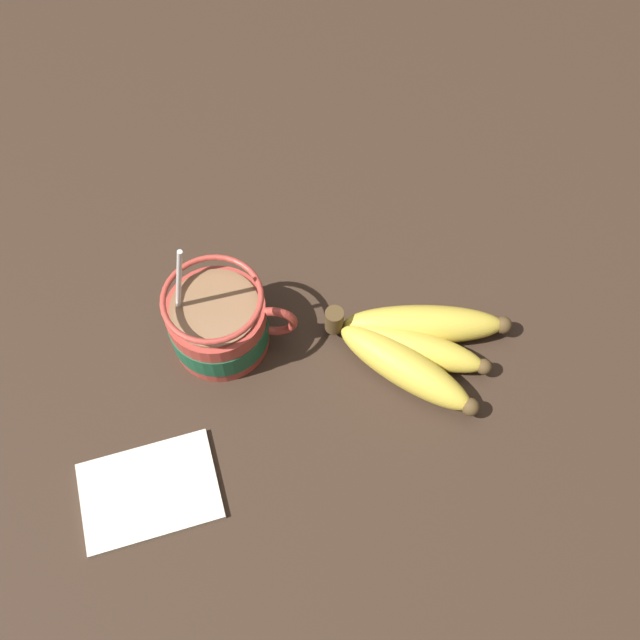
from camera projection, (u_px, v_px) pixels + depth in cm
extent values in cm
cube|color=#332319|center=(278.00, 321.00, 80.35)|extent=(129.72, 129.72, 3.64)
cylinder|color=#B23D33|center=(219.00, 324.00, 74.25)|extent=(10.22, 10.22, 6.73)
cylinder|color=#195638|center=(219.00, 326.00, 74.53)|extent=(10.42, 10.42, 3.05)
torus|color=#B23D33|center=(275.00, 322.00, 73.28)|extent=(5.08, 0.90, 5.08)
cylinder|color=#846042|center=(214.00, 308.00, 71.21)|extent=(9.02, 9.02, 0.40)
torus|color=#B23D33|center=(212.00, 298.00, 69.57)|extent=(10.22, 10.22, 0.60)
cylinder|color=silver|center=(178.00, 295.00, 69.30)|extent=(3.36, 0.50, 15.25)
ellipsoid|color=silver|center=(204.00, 332.00, 75.91)|extent=(3.00, 2.00, 0.80)
cylinder|color=#4C381E|center=(334.00, 320.00, 75.00)|extent=(2.00, 2.00, 3.00)
ellipsoid|color=gold|center=(404.00, 367.00, 73.32)|extent=(15.29, 11.88, 4.13)
sphere|color=#4C381E|center=(470.00, 407.00, 71.18)|extent=(1.86, 1.86, 1.86)
ellipsoid|color=gold|center=(412.00, 347.00, 74.66)|extent=(15.65, 7.68, 3.74)
sphere|color=#4C381E|center=(484.00, 367.00, 73.54)|extent=(1.68, 1.68, 1.68)
ellipsoid|color=gold|center=(423.00, 324.00, 75.69)|extent=(17.10, 4.68, 4.17)
sphere|color=#4C381E|center=(503.00, 325.00, 75.66)|extent=(1.88, 1.88, 1.88)
cube|color=beige|center=(150.00, 491.00, 68.88)|extent=(15.32, 12.86, 0.60)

